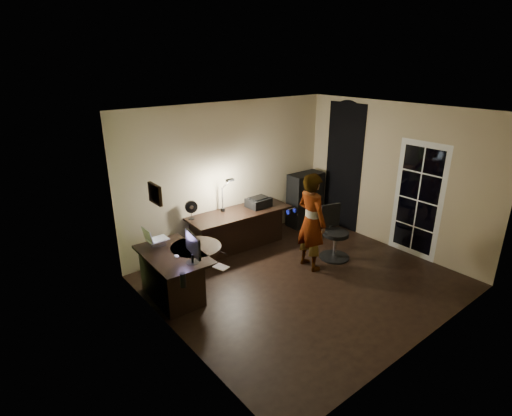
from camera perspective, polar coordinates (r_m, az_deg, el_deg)
floor at (r=6.66m, az=6.79°, el=-10.34°), size 4.50×4.00×0.01m
ceiling at (r=5.76m, az=7.94°, el=13.44°), size 4.50×4.00×0.01m
wall_back at (r=7.53m, az=-3.68°, el=4.75°), size 4.50×0.01×2.70m
wall_front at (r=5.02m, az=23.97°, el=-5.48°), size 4.50×0.01×2.70m
wall_left at (r=4.83m, az=-11.79°, el=-5.07°), size 0.01×4.00×2.70m
wall_right at (r=7.80m, az=19.01°, el=4.19°), size 0.01×4.00×2.70m
green_wall_overlay at (r=4.83m, az=-11.64°, el=-5.02°), size 0.00×4.00×2.70m
arched_doorway at (r=8.44m, az=12.38°, el=5.69°), size 0.01×0.90×2.60m
french_door at (r=7.61m, az=22.11°, el=1.01°), size 0.02×0.92×2.10m
framed_picture at (r=5.04m, az=-14.23°, el=1.96°), size 0.04×0.30×0.25m
desk_left at (r=6.17m, az=-11.53°, el=-9.41°), size 0.81×1.28×0.72m
desk_right at (r=7.53m, az=-2.35°, el=-3.16°), size 2.02×0.80×0.74m
cabinet at (r=8.61m, az=7.04°, el=1.25°), size 0.77×0.40×1.14m
laptop_stand at (r=6.32m, az=-13.84°, el=-4.79°), size 0.28×0.26×0.09m
laptop at (r=6.26m, az=-13.96°, el=-3.49°), size 0.33×0.31×0.22m
monitor at (r=5.65m, az=-9.10°, el=-6.34°), size 0.16×0.49×0.32m
mouse at (r=5.91m, az=-11.30°, el=-6.77°), size 0.08×0.10×0.04m
phone at (r=6.13m, az=-10.43°, el=-5.79°), size 0.07×0.14×0.01m
pen at (r=5.93m, az=-4.67°, el=-6.41°), size 0.03×0.14×0.01m
speaker at (r=5.15m, az=-10.39°, el=-10.08°), size 0.08×0.08×0.20m
notepad at (r=5.56m, az=-5.02°, el=-8.40°), size 0.19×0.23×0.01m
desk_fan at (r=7.08m, az=-9.26°, el=-0.27°), size 0.25×0.18×0.35m
headphones at (r=7.33m, az=5.10°, el=-0.38°), size 0.22×0.11×0.10m
printer at (r=7.60m, az=0.36°, el=0.86°), size 0.44×0.35×0.19m
desk_lamp at (r=7.30m, az=-4.84°, el=2.20°), size 0.22×0.36×0.74m
office_chair at (r=7.25m, az=11.36°, el=-3.60°), size 0.66×0.66×0.96m
person at (r=6.74m, az=7.93°, el=-1.95°), size 0.45×0.63×1.69m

